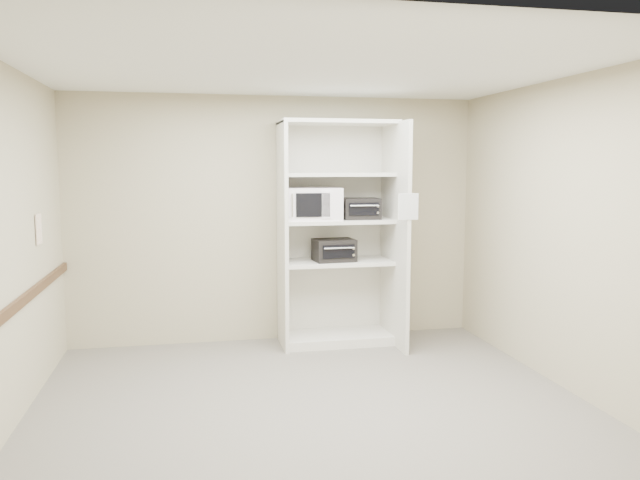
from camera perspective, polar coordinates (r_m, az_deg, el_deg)
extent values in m
cube|color=slate|center=(5.30, -0.84, -14.71)|extent=(4.50, 4.00, 0.01)
cube|color=white|center=(4.99, -0.90, 15.53)|extent=(4.50, 4.00, 0.01)
cube|color=tan|center=(6.93, -4.00, 1.88)|extent=(4.50, 0.02, 2.70)
cube|color=tan|center=(3.05, 6.28, -4.47)|extent=(4.50, 0.02, 2.70)
cube|color=tan|center=(5.05, -26.81, -0.67)|extent=(0.02, 4.00, 2.70)
cube|color=tan|center=(5.82, 21.43, 0.49)|extent=(0.02, 4.00, 2.70)
cube|color=silver|center=(6.63, -3.44, 0.36)|extent=(0.04, 0.60, 2.40)
cube|color=silver|center=(6.76, 6.85, 0.45)|extent=(0.04, 0.90, 2.40)
cube|color=silver|center=(7.04, 1.04, 0.75)|extent=(1.24, 0.02, 2.40)
cube|color=silver|center=(6.98, 1.54, -8.92)|extent=(1.16, 0.56, 0.10)
cube|color=silver|center=(6.80, 1.56, -2.02)|extent=(1.16, 0.56, 0.04)
cube|color=silver|center=(6.75, 1.57, 1.76)|extent=(1.16, 0.56, 0.04)
cube|color=silver|center=(6.72, 1.59, 6.01)|extent=(1.16, 0.56, 0.04)
cube|color=silver|center=(6.74, 1.60, 10.69)|extent=(1.24, 0.60, 0.04)
cube|color=white|center=(6.64, -0.62, 3.34)|extent=(0.59, 0.46, 0.34)
cube|color=black|center=(6.75, 3.72, 2.88)|extent=(0.40, 0.31, 0.23)
cube|color=black|center=(6.72, 1.29, -0.93)|extent=(0.45, 0.35, 0.24)
cube|color=white|center=(6.30, 8.07, 3.04)|extent=(0.20, 0.01, 0.26)
cube|color=#3F2615|center=(5.12, -26.30, -5.67)|extent=(0.04, 3.98, 0.08)
cube|color=white|center=(5.99, -24.32, 0.92)|extent=(0.01, 0.19, 0.27)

